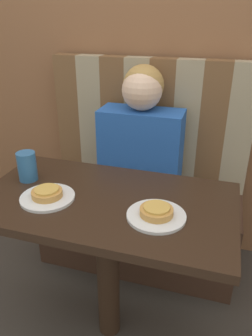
{
  "coord_description": "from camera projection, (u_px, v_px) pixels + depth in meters",
  "views": [
    {
      "loc": [
        0.4,
        -1.03,
        1.4
      ],
      "look_at": [
        0.0,
        0.27,
        0.74
      ],
      "focal_mm": 35.0,
      "sensor_mm": 36.0,
      "label": 1
    }
  ],
  "objects": [
    {
      "name": "drinking_cup",
      "position": [
        27.0,
        166.0,
        1.4
      ],
      "size": [
        0.08,
        0.08,
        0.13
      ],
      "color": "#2D669E",
      "rests_on": "dining_table"
    },
    {
      "name": "booth_seat",
      "position": [
        139.0,
        226.0,
        1.97
      ],
      "size": [
        1.12,
        0.46,
        0.46
      ],
      "color": "#382319",
      "rests_on": "ground_plane"
    },
    {
      "name": "plate_right",
      "position": [
        156.0,
        216.0,
        1.16
      ],
      "size": [
        0.21,
        0.21,
        0.01
      ],
      "color": "white",
      "rests_on": "dining_table"
    },
    {
      "name": "booth_backrest",
      "position": [
        149.0,
        123.0,
        1.87
      ],
      "size": [
        1.12,
        0.09,
        0.72
      ],
      "color": "brown",
      "rests_on": "booth_seat"
    },
    {
      "name": "pizza_left",
      "position": [
        47.0,
        193.0,
        1.27
      ],
      "size": [
        0.12,
        0.12,
        0.03
      ],
      "color": "#C68E47",
      "rests_on": "plate_left"
    },
    {
      "name": "plate_left",
      "position": [
        48.0,
        197.0,
        1.28
      ],
      "size": [
        0.21,
        0.21,
        0.01
      ],
      "color": "white",
      "rests_on": "dining_table"
    },
    {
      "name": "pizza_right",
      "position": [
        156.0,
        211.0,
        1.15
      ],
      "size": [
        0.12,
        0.12,
        0.03
      ],
      "color": "#C68E47",
      "rests_on": "plate_right"
    },
    {
      "name": "wall_back",
      "position": [
        156.0,
        31.0,
        1.74
      ],
      "size": [
        7.0,
        0.05,
        2.6
      ],
      "color": "brown",
      "rests_on": "ground_plane"
    },
    {
      "name": "person",
      "position": [
        141.0,
        136.0,
        1.72
      ],
      "size": [
        0.43,
        0.23,
        0.7
      ],
      "color": "#2356B2",
      "rests_on": "booth_seat"
    },
    {
      "name": "ground_plane",
      "position": [
        110.0,
        327.0,
        1.6
      ],
      "size": [
        12.0,
        12.0,
        0.0
      ],
      "primitive_type": "plane",
      "color": "#38332D"
    },
    {
      "name": "dining_table",
      "position": [
        106.0,
        222.0,
        1.33
      ],
      "size": [
        1.01,
        0.57,
        0.73
      ],
      "color": "black",
      "rests_on": "ground_plane"
    }
  ]
}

